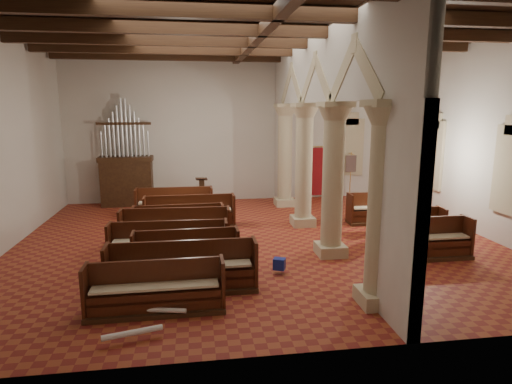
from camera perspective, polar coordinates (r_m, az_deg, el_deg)
The scene contains 31 objects.
floor at distance 12.88m, azimuth 0.09°, elevation -6.53°, with size 14.00×14.00×0.00m, color brown.
ceiling at distance 12.44m, azimuth 0.10°, elevation 20.80°, with size 14.00×14.00×0.00m, color black.
wall_back at distance 18.25m, azimuth -2.69°, elevation 8.29°, with size 14.00×0.02×6.00m, color beige.
wall_front at distance 6.46m, azimuth 7.89°, elevation 2.86°, with size 14.00×0.02×6.00m, color beige.
wall_right at distance 15.02m, azimuth 27.74°, elevation 6.40°, with size 0.02×12.00×6.00m, color beige.
ceiling_beams at distance 12.42m, azimuth 0.10°, elevation 19.98°, with size 13.80×11.80×0.30m, color #3D2613, non-canonical shape.
arcade at distance 12.66m, azimuth 8.29°, elevation 9.45°, with size 0.90×11.90×6.00m.
window_right_a at distance 13.90m, azimuth 30.97°, elevation 2.47°, with size 0.03×1.00×2.20m, color #2E6952.
window_right_b at distance 17.15m, azimuth 22.58°, elevation 4.58°, with size 0.03×1.00×2.20m, color #2E6952.
window_back at distance 19.43m, azimuth 12.26°, elevation 5.86°, with size 1.00×0.03×2.20m, color #2E6952.
pipe_organ at distance 18.03m, azimuth -16.87°, elevation 2.58°, with size 2.10×0.85×4.40m.
lectern at distance 17.78m, azimuth -7.21°, elevation -0.08°, with size 0.50×0.51×1.14m.
dossal_curtain at distance 19.02m, azimuth 7.95°, elevation 2.76°, with size 1.80×0.07×2.17m.
processional_banner at distance 19.14m, azimuth 12.45°, elevation 1.39°, with size 0.47×0.60×2.04m.
hymnal_box_a at distance 9.27m, azimuth -7.64°, elevation -12.04°, with size 0.37×0.30×0.37m, color navy.
hymnal_box_b at distance 10.42m, azimuth 3.12°, elevation -9.54°, with size 0.27×0.22×0.27m, color navy.
hymnal_box_c at distance 12.55m, azimuth -7.43°, elevation -5.97°, with size 0.28×0.23×0.28m, color navy.
tube_heater_a at distance 7.94m, azimuth -16.15°, elevation -17.57°, with size 0.10×0.10×1.01m, color white.
tube_heater_b at distance 8.57m, azimuth -12.34°, elevation -15.13°, with size 0.09×0.09×0.90m, color white.
nave_pew_0 at distance 8.75m, azimuth -13.17°, elevation -13.33°, with size 2.66×0.71×1.01m.
nave_pew_1 at distance 9.54m, azimuth -9.74°, elevation -10.91°, with size 3.22×0.74×1.10m.
nave_pew_2 at distance 10.72m, azimuth -9.24°, elevation -8.55°, with size 2.59×0.72×1.00m.
nave_pew_3 at distance 11.48m, azimuth -11.54°, elevation -7.26°, with size 3.08×0.78×1.02m.
nave_pew_4 at distance 12.74m, azimuth -10.66°, elevation -5.32°, with size 3.19×0.85×1.05m.
nave_pew_5 at distance 13.47m, azimuth -10.27°, elevation -4.50°, with size 2.78×0.73×0.98m.
nave_pew_6 at distance 14.37m, azimuth -8.79°, elevation -3.32°, with size 2.99×0.77×1.07m.
nave_pew_7 at distance 15.80m, azimuth -10.80°, elevation -2.04°, with size 2.76×0.72×1.08m.
aisle_pew_0 at distance 12.37m, azimuth 22.80°, elevation -6.42°, with size 1.85×0.72×1.08m.
aisle_pew_1 at distance 13.39m, azimuth 19.74°, elevation -4.95°, with size 2.04×0.79×1.05m.
aisle_pew_2 at distance 14.35m, azimuth 18.62°, elevation -3.93°, with size 1.73×0.67×0.95m.
aisle_pew_3 at distance 15.28m, azimuth 15.66°, elevation -2.73°, with size 1.93×0.73×1.05m.
Camera 1 is at (-1.79, -12.14, 3.93)m, focal length 30.00 mm.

